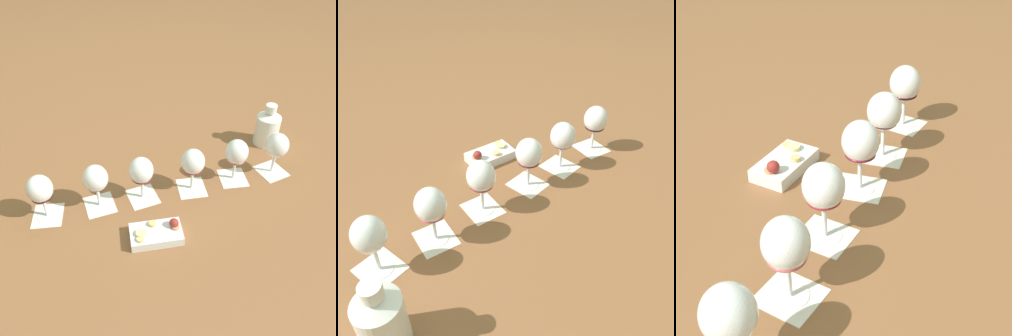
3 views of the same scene
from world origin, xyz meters
The scene contains 15 objects.
ground_plane centered at (0.00, 0.00, 0.00)m, with size 8.00×8.00×0.00m, color brown.
tasting_card_0 centered at (-0.33, 0.21, 0.00)m, with size 0.13×0.13×0.00m.
tasting_card_1 centered at (-0.21, 0.13, 0.00)m, with size 0.14×0.14×0.00m.
tasting_card_2 centered at (-0.07, 0.05, 0.00)m, with size 0.14×0.14×0.00m.
tasting_card_3 centered at (0.07, -0.05, 0.00)m, with size 0.13×0.13×0.00m.
tasting_card_4 centered at (0.20, -0.13, 0.00)m, with size 0.13×0.14×0.00m.
tasting_card_5 centered at (0.34, -0.22, 0.00)m, with size 0.14×0.14×0.00m.
wine_glass_0 centered at (-0.33, 0.21, 0.11)m, with size 0.08×0.08×0.16m.
wine_glass_1 centered at (-0.21, 0.13, 0.11)m, with size 0.08×0.08×0.16m.
wine_glass_2 centered at (-0.07, 0.05, 0.11)m, with size 0.08×0.08×0.16m.
wine_glass_3 centered at (0.07, -0.05, 0.11)m, with size 0.08×0.08×0.16m.
wine_glass_4 centered at (0.20, -0.13, 0.11)m, with size 0.08×0.08×0.16m.
wine_glass_5 centered at (0.34, -0.22, 0.11)m, with size 0.08×0.08×0.16m.
ceramic_vase centered at (-0.48, 0.10, 0.07)m, with size 0.09×0.09×0.17m.
snack_dish centered at (0.17, 0.11, 0.02)m, with size 0.18×0.17×0.06m.
Camera 1 is at (0.67, 0.58, 0.85)m, focal length 38.00 mm.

